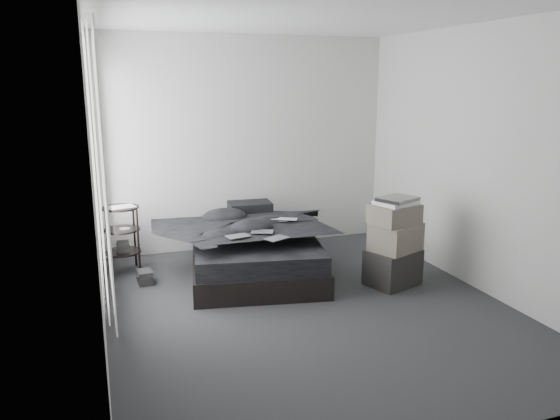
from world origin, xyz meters
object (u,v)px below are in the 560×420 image
object	(u,v)px
side_stand	(123,240)
bed	(255,263)
laptop	(284,215)
box_lower	(393,267)

from	to	relation	value
side_stand	bed	bearing A→B (deg)	-22.36
side_stand	laptop	bearing A→B (deg)	-18.78
bed	laptop	world-z (taller)	laptop
bed	laptop	distance (m)	0.62
side_stand	box_lower	world-z (taller)	side_stand
bed	laptop	bearing A→B (deg)	7.50
laptop	side_stand	bearing A→B (deg)	-170.67
bed	laptop	xyz separation A→B (m)	(0.33, -0.01, 0.52)
bed	box_lower	xyz separation A→B (m)	(1.26, -0.76, 0.07)
bed	side_stand	bearing A→B (deg)	167.74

